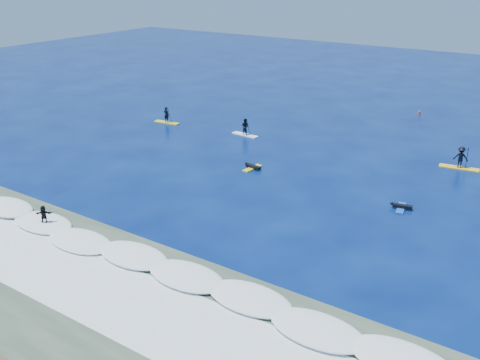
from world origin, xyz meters
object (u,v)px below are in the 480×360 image
Objects in this scene: prone_paddler_near at (253,167)px; wave_surfer at (44,216)px; sup_paddler_center at (245,128)px; sup_paddler_right at (461,159)px; sup_paddler_left at (167,117)px; prone_paddler_far at (401,207)px; marker_buoy at (419,113)px.

prone_paddler_near is 17.36m from wave_surfer.
sup_paddler_center is 20.10m from sup_paddler_right.
sup_paddler_right reaches higher than prone_paddler_near.
sup_paddler_center is at bearing 177.87° from sup_paddler_right.
sup_paddler_center is at bearing 51.59° from wave_surfer.
sup_paddler_left is at bearing 74.02° from wave_surfer.
sup_paddler_left is 1.70× the size of wave_surfer.
sup_paddler_left is 0.91× the size of sup_paddler_right.
prone_paddler_far is 3.28× the size of marker_buoy.
sup_paddler_left reaches higher than wave_surfer.
sup_paddler_right is (29.39, 3.29, 0.23)m from sup_paddler_left.
sup_paddler_right reaches higher than prone_paddler_far.
sup_paddler_center is 4.80× the size of marker_buoy.
prone_paddler_near is 12.90m from prone_paddler_far.
marker_buoy is at bearing -7.81° from prone_paddler_near.
prone_paddler_far is (12.88, -0.79, -0.01)m from prone_paddler_near.
wave_surfer is at bearing -73.68° from sup_paddler_left.
sup_paddler_left is at bearing -139.54° from marker_buoy.
sup_paddler_left is 24.67m from wave_surfer.
sup_paddler_center is 1.42× the size of prone_paddler_near.
sup_paddler_center is 20.24m from prone_paddler_far.
prone_paddler_near is at bearing 32.68° from wave_surfer.
wave_surfer is at bearing -85.32° from sup_paddler_center.
wave_surfer is 2.88× the size of marker_buoy.
marker_buoy is (12.16, 17.39, -0.48)m from sup_paddler_center.
sup_paddler_right is at bearing -49.00° from prone_paddler_near.
prone_paddler_far is 26.37m from marker_buoy.
prone_paddler_far is at bearing 1.79° from wave_surfer.
prone_paddler_far is at bearing -20.52° from sup_paddler_left.
sup_paddler_right is at bearing -62.64° from marker_buoy.
prone_paddler_near is at bearing -154.62° from sup_paddler_right.
sup_paddler_right is at bearing 0.33° from sup_paddler_left.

